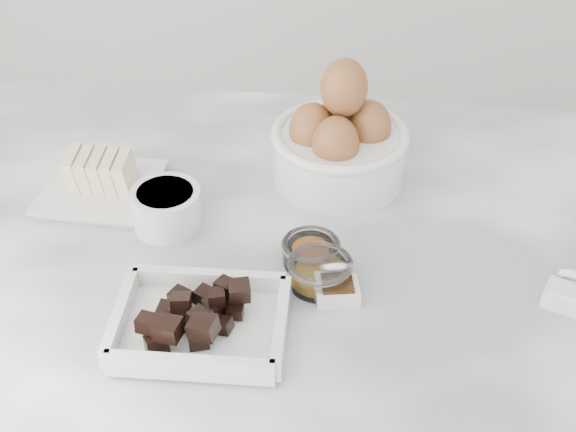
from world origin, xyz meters
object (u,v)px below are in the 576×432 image
object	(u,v)px
honey_bowl	(320,272)
zest_bowl	(311,251)
butter_plate	(97,180)
sugar_ramekin	(166,207)
egg_bowl	(340,141)
vanilla_spoon	(336,286)
salt_spoon	(568,292)
chocolate_dish	(200,321)

from	to	relation	value
honey_bowl	zest_bowl	size ratio (longest dim) A/B	1.08
butter_plate	zest_bowl	bearing A→B (deg)	-19.44
sugar_ramekin	egg_bowl	world-z (taller)	egg_bowl
vanilla_spoon	egg_bowl	bearing A→B (deg)	93.59
egg_bowl	salt_spoon	world-z (taller)	egg_bowl
egg_bowl	salt_spoon	size ratio (longest dim) A/B	2.64
chocolate_dish	salt_spoon	size ratio (longest dim) A/B	2.71
zest_bowl	vanilla_spoon	size ratio (longest dim) A/B	1.06
chocolate_dish	butter_plate	size ratio (longest dim) A/B	1.27
honey_bowl	vanilla_spoon	size ratio (longest dim) A/B	1.15
sugar_ramekin	salt_spoon	bearing A→B (deg)	-9.38
sugar_ramekin	vanilla_spoon	bearing A→B (deg)	-24.59
zest_bowl	salt_spoon	xyz separation A→B (m)	(0.29, -0.03, -0.00)
chocolate_dish	vanilla_spoon	size ratio (longest dim) A/B	2.86
zest_bowl	egg_bowl	bearing A→B (deg)	83.75
salt_spoon	vanilla_spoon	bearing A→B (deg)	-175.24
chocolate_dish	zest_bowl	world-z (taller)	chocolate_dish
chocolate_dish	sugar_ramekin	xyz separation A→B (m)	(-0.08, 0.18, 0.01)
sugar_ramekin	egg_bowl	distance (m)	0.25
zest_bowl	salt_spoon	distance (m)	0.30
butter_plate	honey_bowl	bearing A→B (deg)	-24.37
sugar_ramekin	salt_spoon	size ratio (longest dim) A/B	1.24
egg_bowl	salt_spoon	distance (m)	0.35
chocolate_dish	zest_bowl	xyz separation A→B (m)	(0.10, 0.13, -0.00)
sugar_ramekin	zest_bowl	world-z (taller)	sugar_ramekin
zest_bowl	honey_bowl	bearing A→B (deg)	-68.17
vanilla_spoon	sugar_ramekin	bearing A→B (deg)	155.41
egg_bowl	honey_bowl	size ratio (longest dim) A/B	2.43
butter_plate	egg_bowl	bearing A→B (deg)	14.03
butter_plate	honey_bowl	distance (m)	0.34
butter_plate	egg_bowl	distance (m)	0.33
vanilla_spoon	chocolate_dish	bearing A→B (deg)	-149.44
butter_plate	sugar_ramekin	world-z (taller)	butter_plate
chocolate_dish	honey_bowl	xyz separation A→B (m)	(0.12, 0.10, -0.00)
butter_plate	vanilla_spoon	bearing A→B (deg)	-25.32
sugar_ramekin	honey_bowl	xyz separation A→B (m)	(0.20, -0.09, -0.01)
chocolate_dish	vanilla_spoon	world-z (taller)	chocolate_dish
egg_bowl	zest_bowl	xyz separation A→B (m)	(-0.02, -0.18, -0.04)
chocolate_dish	zest_bowl	distance (m)	0.17
zest_bowl	chocolate_dish	bearing A→B (deg)	-128.05
sugar_ramekin	egg_bowl	xyz separation A→B (m)	(0.21, 0.13, 0.03)
sugar_ramekin	zest_bowl	xyz separation A→B (m)	(0.19, -0.05, -0.01)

